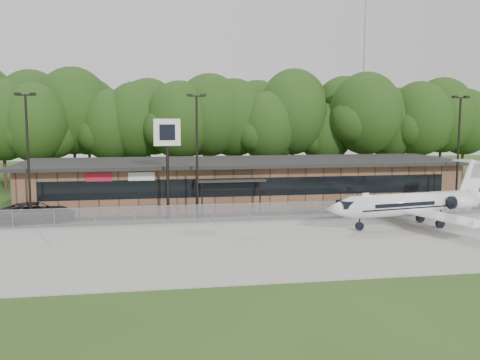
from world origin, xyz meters
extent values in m
plane|color=#274418|center=(0.00, 0.00, 0.00)|extent=(160.00, 160.00, 0.00)
cube|color=#9E9B93|center=(0.00, 8.00, 0.04)|extent=(64.00, 18.00, 0.08)
cube|color=#383835|center=(0.00, 19.50, 0.03)|extent=(50.00, 9.00, 0.06)
cube|color=brown|center=(0.00, 24.00, 2.00)|extent=(40.00, 10.00, 4.00)
cube|color=black|center=(0.00, 18.98, 2.30)|extent=(36.00, 0.08, 1.60)
cube|color=black|center=(0.00, 23.50, 4.15)|extent=(41.00, 11.50, 0.30)
cube|color=black|center=(-2.00, 18.40, 3.00)|extent=(6.00, 1.60, 0.20)
cube|color=#B3162D|center=(-13.00, 18.95, 3.40)|extent=(2.20, 0.06, 0.70)
cube|color=silver|center=(-9.50, 18.95, 3.40)|extent=(2.20, 0.06, 0.70)
cube|color=gray|center=(0.00, 15.00, 0.75)|extent=(46.00, 0.03, 1.50)
cube|color=gray|center=(0.00, 15.00, 1.50)|extent=(46.00, 0.04, 0.04)
cylinder|color=gray|center=(22.00, 48.00, 12.50)|extent=(0.20, 0.20, 25.00)
cylinder|color=black|center=(-18.00, 16.50, 5.00)|extent=(0.18, 0.18, 10.00)
cube|color=black|center=(-18.00, 16.50, 10.05)|extent=(1.20, 0.12, 0.12)
cube|color=black|center=(-18.55, 16.50, 10.12)|extent=(0.45, 0.30, 0.22)
cube|color=black|center=(-17.45, 16.50, 10.12)|extent=(0.45, 0.30, 0.22)
cylinder|color=black|center=(-5.00, 16.50, 5.00)|extent=(0.18, 0.18, 10.00)
cube|color=black|center=(-5.00, 16.50, 10.05)|extent=(1.20, 0.12, 0.12)
cube|color=black|center=(-5.55, 16.50, 10.12)|extent=(0.45, 0.30, 0.22)
cube|color=black|center=(-4.45, 16.50, 10.12)|extent=(0.45, 0.30, 0.22)
cylinder|color=black|center=(18.00, 16.50, 5.00)|extent=(0.18, 0.18, 10.00)
cube|color=black|center=(18.00, 16.50, 10.05)|extent=(1.20, 0.12, 0.12)
cube|color=black|center=(17.45, 16.50, 10.12)|extent=(0.45, 0.30, 0.22)
cube|color=black|center=(18.55, 16.50, 10.12)|extent=(0.45, 0.30, 0.22)
cylinder|color=white|center=(10.63, 10.64, 1.78)|extent=(10.58, 3.45, 1.67)
cone|color=white|center=(4.45, 9.56, 1.78)|extent=(2.35, 2.01, 1.67)
cone|color=white|center=(16.90, 11.74, 1.93)|extent=(2.55, 2.04, 1.67)
cube|color=white|center=(11.74, 7.34, 1.31)|extent=(3.35, 6.57, 0.13)
cube|color=white|center=(10.55, 14.13, 1.31)|extent=(3.35, 6.57, 0.13)
cylinder|color=white|center=(14.56, 10.00, 1.93)|extent=(2.43, 1.32, 0.94)
cylinder|color=white|center=(14.11, 12.58, 1.93)|extent=(2.43, 1.32, 0.94)
cube|color=white|center=(16.39, 11.65, 3.45)|extent=(2.55, 0.59, 3.14)
cube|color=white|center=(17.01, 11.76, 4.75)|extent=(2.17, 4.97, 0.10)
cube|color=black|center=(5.17, 9.69, 2.07)|extent=(1.25, 1.42, 0.52)
cube|color=black|center=(12.48, 10.97, 0.37)|extent=(1.26, 2.61, 0.73)
cylinder|color=black|center=(6.31, 9.88, 0.37)|extent=(0.73, 0.73, 0.23)
imported|color=#2A2A2C|center=(-17.76, 17.42, 0.82)|extent=(6.21, 3.39, 1.65)
cylinder|color=black|center=(-7.37, 16.80, 3.93)|extent=(0.27, 0.27, 7.86)
cube|color=silver|center=(-7.37, 16.80, 7.17)|extent=(2.17, 0.57, 2.16)
cube|color=black|center=(-7.35, 16.67, 7.17)|extent=(1.27, 0.23, 1.28)
camera|label=1|loc=(-8.70, -26.58, 8.47)|focal=40.00mm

